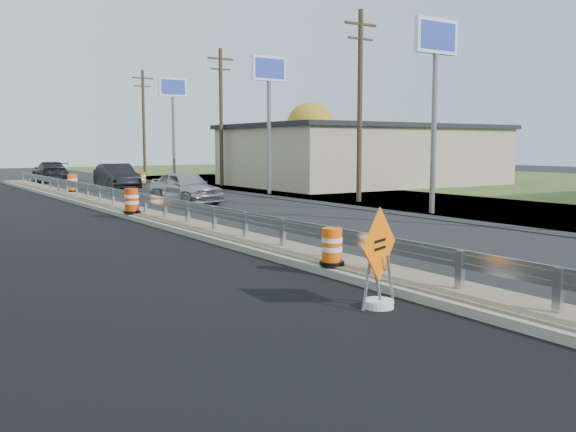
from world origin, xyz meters
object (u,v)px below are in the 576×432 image
car_dark_mid (117,177)px  car_dark_far (50,172)px  caution_sign (379,283)px  barrel_median_near (332,247)px  car_silver (185,187)px  barrel_median_mid (132,201)px  barrel_shoulder_far (142,179)px  barrel_median_far (73,183)px

car_dark_mid → car_dark_far: size_ratio=0.93×
caution_sign → barrel_median_near: bearing=45.0°
barrel_median_near → car_silver: size_ratio=0.17×
car_dark_mid → barrel_median_mid: bearing=-103.6°
barrel_median_mid → barrel_shoulder_far: barrel_median_mid is taller
car_dark_mid → barrel_shoulder_far: bearing=56.4°
barrel_median_mid → car_dark_far: 28.31m
barrel_median_far → barrel_median_near: bearing=-92.4°
barrel_median_near → barrel_shoulder_far: barrel_median_near is taller
barrel_shoulder_far → car_dark_mid: (-3.41, -4.66, 0.41)m
barrel_median_far → car_dark_mid: 5.00m
barrel_median_mid → car_silver: (4.54, 5.21, 0.10)m
car_dark_mid → car_dark_far: (-1.45, 11.72, -0.04)m
barrel_median_near → car_silver: (4.54, 18.07, 0.17)m
caution_sign → barrel_median_far: (2.15, 28.59, 0.25)m
barrel_shoulder_far → car_dark_mid: 5.79m
barrel_median_mid → barrel_median_far: barrel_median_far is taller
barrel_median_mid → car_dark_mid: size_ratio=0.19×
barrel_median_near → car_silver: car_silver is taller
caution_sign → barrel_median_mid: caution_sign is taller
caution_sign → car_silver: caution_sign is taller
barrel_median_mid → car_silver: car_silver is taller
barrel_median_mid → car_dark_far: bearing=83.3°
barrel_median_far → car_silver: 8.50m
barrel_median_near → barrel_shoulder_far: (8.16, 33.91, -0.19)m
barrel_shoulder_far → car_dark_far: (-4.86, 7.06, 0.37)m
barrel_median_near → barrel_median_far: barrel_median_far is taller
barrel_median_mid → car_dark_far: (3.30, 28.11, 0.11)m
caution_sign → car_dark_mid: bearing=55.7°
caution_sign → barrel_shoulder_far: bearing=51.8°
barrel_median_near → car_dark_mid: (4.75, 29.25, 0.22)m
barrel_median_far → car_silver: bearing=-66.1°
barrel_shoulder_far → caution_sign: bearing=-104.1°
car_silver → car_dark_far: (-1.24, 22.90, 0.00)m
car_dark_mid → car_dark_far: car_dark_mid is taller
caution_sign → barrel_median_near: caution_sign is taller
barrel_median_near → car_silver: bearing=75.9°
caution_sign → car_dark_mid: (5.80, 32.00, 0.38)m
barrel_shoulder_far → car_dark_far: bearing=124.6°
car_silver → car_dark_far: 22.94m
barrel_median_near → car_dark_far: size_ratio=0.15×
caution_sign → car_silver: bearing=50.9°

